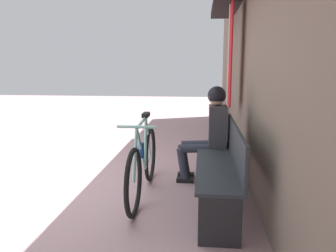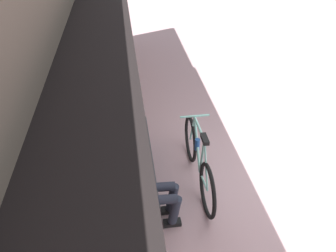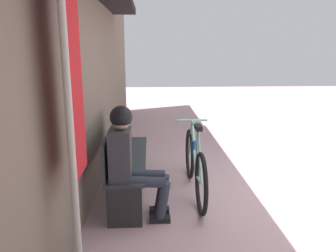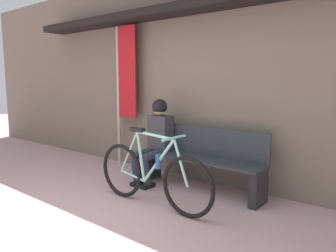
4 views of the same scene
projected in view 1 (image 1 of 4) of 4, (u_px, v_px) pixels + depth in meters
name	position (u px, v px, depth m)	size (l,w,h in m)	color
ground_plane	(53.00, 183.00, 4.20)	(24.00, 24.00, 0.00)	#C69EA3
storefront_wall	(260.00, 49.00, 3.64)	(12.00, 0.56, 3.20)	#756656
park_bench_near	(221.00, 166.00, 3.52)	(1.84, 0.42, 0.86)	#2D3338
bicycle	(143.00, 164.00, 3.73)	(1.74, 0.40, 0.93)	black
person_seated	(210.00, 127.00, 4.17)	(0.34, 0.63, 1.23)	#2D3342
banner_pole	(230.00, 65.00, 4.96)	(0.45, 0.05, 2.39)	#B7B2A8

